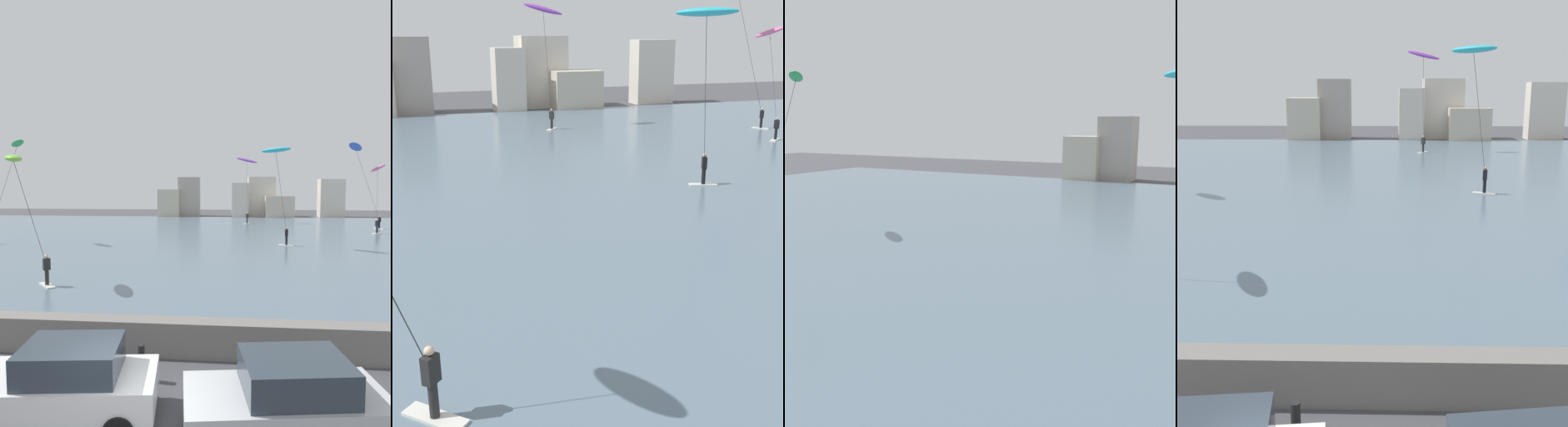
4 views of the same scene
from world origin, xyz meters
TOP-DOWN VIEW (x-y plane):
  - water_bay at (0.00, 30.98)m, footprint 84.00×52.00m
  - kitesurfer_green at (-17.77, 25.29)m, footprint 4.02×3.07m

SIDE VIEW (x-z plane):
  - water_bay at x=0.00m, z-range 0.00..0.10m
  - kitesurfer_green at x=-17.77m, z-range 3.36..12.98m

